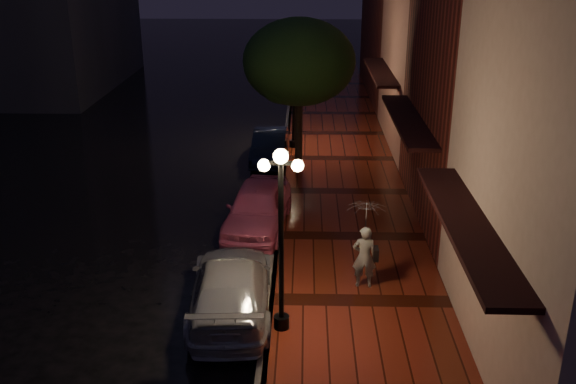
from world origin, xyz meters
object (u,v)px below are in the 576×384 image
(pink_car, at_px, (258,207))
(navy_car, at_px, (270,146))
(silver_car, at_px, (231,288))
(woman_with_umbrella, at_px, (366,231))
(street_tree, at_px, (299,65))
(parking_meter, at_px, (281,214))
(streetlamp_far, at_px, (294,91))
(streetlamp_near, at_px, (281,231))

(pink_car, relative_size, navy_car, 1.14)
(silver_car, relative_size, woman_with_umbrella, 2.04)
(navy_car, relative_size, woman_with_umbrella, 1.64)
(street_tree, bearing_deg, parking_meter, -94.35)
(silver_car, distance_m, parking_meter, 4.25)
(navy_car, bearing_deg, woman_with_umbrella, -72.53)
(navy_car, bearing_deg, pink_car, -88.34)
(streetlamp_far, bearing_deg, street_tree, -85.09)
(parking_meter, bearing_deg, street_tree, 106.71)
(streetlamp_far, xyz_separation_m, pink_car, (-0.95, -8.28, -1.85))
(streetlamp_far, distance_m, pink_car, 8.54)
(street_tree, bearing_deg, streetlamp_far, 94.91)
(silver_car, bearing_deg, pink_car, -96.94)
(woman_with_umbrella, bearing_deg, streetlamp_near, 47.00)
(navy_car, xyz_separation_m, woman_with_umbrella, (2.99, -10.56, 1.06))
(streetlamp_near, height_order, navy_car, streetlamp_near)
(streetlamp_far, bearing_deg, navy_car, -123.25)
(streetlamp_near, xyz_separation_m, parking_meter, (-0.20, 4.97, -1.75))
(silver_car, height_order, parking_meter, silver_car)
(streetlamp_far, height_order, parking_meter, streetlamp_far)
(woman_with_umbrella, distance_m, parking_meter, 3.82)
(pink_car, xyz_separation_m, parking_meter, (0.75, -0.75, 0.11))
(pink_car, bearing_deg, woman_with_umbrella, -45.27)
(parking_meter, bearing_deg, silver_car, -83.25)
(streetlamp_near, height_order, silver_car, streetlamp_near)
(streetlamp_far, bearing_deg, streetlamp_near, -90.00)
(streetlamp_far, xyz_separation_m, parking_meter, (-0.20, -9.03, -1.75))
(parking_meter, bearing_deg, navy_car, 116.71)
(street_tree, height_order, parking_meter, street_tree)
(navy_car, relative_size, parking_meter, 3.31)
(streetlamp_near, height_order, parking_meter, streetlamp_near)
(street_tree, xyz_separation_m, woman_with_umbrella, (1.78, -9.00, -2.55))
(street_tree, height_order, woman_with_umbrella, street_tree)
(streetlamp_near, distance_m, streetlamp_far, 14.00)
(woman_with_umbrella, bearing_deg, parking_meter, -50.38)
(pink_car, bearing_deg, streetlamp_far, 89.46)
(streetlamp_far, xyz_separation_m, street_tree, (0.26, -3.01, 1.64))
(streetlamp_far, relative_size, street_tree, 0.74)
(parking_meter, bearing_deg, streetlamp_far, 109.80)
(pink_car, distance_m, silver_car, 4.88)
(pink_car, bearing_deg, silver_car, -87.53)
(streetlamp_near, relative_size, navy_car, 1.12)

